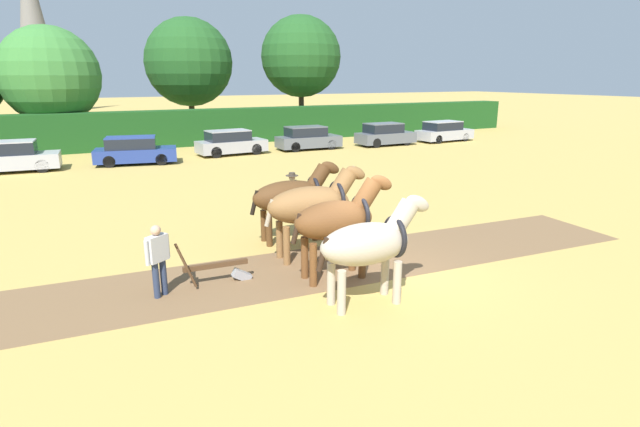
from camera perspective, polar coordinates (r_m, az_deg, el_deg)
The scene contains 20 objects.
ground_plane at distance 12.32m, azimuth 7.25°, elevation -7.05°, with size 240.00×240.00×0.00m, color tan.
plowed_furrow_strip at distance 11.89m, azimuth -17.60°, elevation -8.51°, with size 25.92×2.92×0.01m, color brown.
hedgerow at distance 36.40m, azimuth -17.21°, elevation 9.25°, with size 60.96×1.81×2.46m, color #194719.
tree_center at distance 38.07m, azimuth -28.50°, elevation 13.69°, with size 6.32×6.32×7.92m.
tree_center_right at distance 41.53m, azimuth -14.77°, elevation 16.36°, with size 6.69×6.69×9.11m.
tree_right at distance 42.95m, azimuth -2.20°, elevation 17.47°, with size 6.55×6.55×9.56m.
church_spire at distance 79.43m, azimuth -29.97°, elevation 18.27°, with size 3.35×3.35×21.78m.
draft_horse_lead_left at distance 10.39m, azimuth 5.72°, elevation -3.42°, with size 2.68×1.07×2.35m.
draft_horse_lead_right at distance 11.68m, azimuth 2.10°, elevation -0.72°, with size 2.67×1.11×2.50m.
draft_horse_trail_left at distance 13.04m, azimuth -0.82°, elevation 1.03°, with size 2.91×1.19×2.47m.
draft_horse_trail_right at distance 14.46m, azimuth -3.14°, elevation 2.04°, with size 2.83×1.11×2.36m.
plow at distance 11.94m, azimuth -11.16°, elevation -6.29°, with size 1.74×0.49×1.13m.
farmer_at_plow at distance 11.34m, azimuth -18.05°, elevation -4.62°, with size 0.57×0.42×1.63m.
farmer_beside_team at distance 16.48m, azimuth -3.19°, elevation 2.32°, with size 0.45×0.53×1.65m.
parked_car_center_left at distance 29.75m, azimuth -31.77°, elevation 5.50°, with size 4.36×2.12×1.57m.
parked_car_center at distance 29.51m, azimuth -20.43°, elevation 6.72°, with size 4.55×2.58×1.52m.
parked_car_center_right at distance 31.58m, azimuth -10.19°, elevation 7.95°, with size 4.31×2.01×1.52m.
parked_car_right at distance 33.44m, azimuth -1.41°, elevation 8.58°, with size 4.25×1.87×1.53m.
parked_car_far_right at distance 35.75m, azimuth 7.43°, elevation 8.92°, with size 4.17×1.76×1.56m.
parked_car_end_right at distance 38.84m, azimuth 13.99°, elevation 9.06°, with size 4.49×2.02×1.50m.
Camera 1 is at (-6.59, -9.30, 4.66)m, focal length 28.00 mm.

